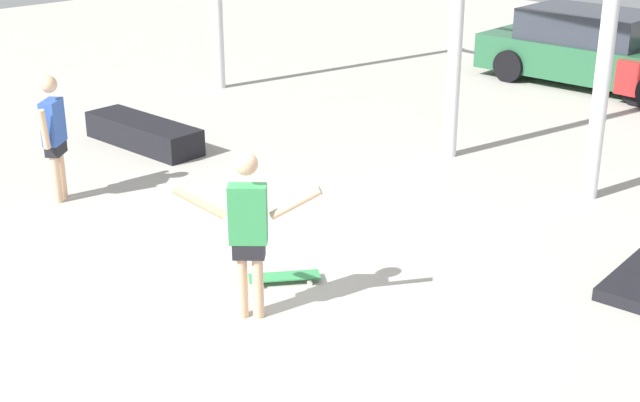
{
  "coord_description": "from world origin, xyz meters",
  "views": [
    {
      "loc": [
        6.58,
        -4.9,
        4.21
      ],
      "look_at": [
        0.24,
        1.09,
        0.75
      ],
      "focal_mm": 50.0,
      "sensor_mm": 36.0,
      "label": 1
    }
  ],
  "objects_px": {
    "grind_box": "(144,133)",
    "parked_car_green": "(592,50)",
    "skateboard": "(284,277)",
    "skateboarder": "(248,226)",
    "bystander": "(54,133)"
  },
  "relations": [
    {
      "from": "parked_car_green",
      "to": "grind_box",
      "type": "bearing_deg",
      "value": -111.96
    },
    {
      "from": "skateboarder",
      "to": "parked_car_green",
      "type": "bearing_deg",
      "value": 58.45
    },
    {
      "from": "grind_box",
      "to": "bystander",
      "type": "bearing_deg",
      "value": -59.79
    },
    {
      "from": "skateboarder",
      "to": "bystander",
      "type": "relative_size",
      "value": 1.03
    },
    {
      "from": "skateboard",
      "to": "grind_box",
      "type": "relative_size",
      "value": 0.35
    },
    {
      "from": "grind_box",
      "to": "parked_car_green",
      "type": "xyz_separation_m",
      "value": [
        2.6,
        8.31,
        0.47
      ]
    },
    {
      "from": "parked_car_green",
      "to": "bystander",
      "type": "relative_size",
      "value": 2.66
    },
    {
      "from": "skateboard",
      "to": "grind_box",
      "type": "xyz_separation_m",
      "value": [
        -4.91,
        1.47,
        0.14
      ]
    },
    {
      "from": "skateboarder",
      "to": "grind_box",
      "type": "relative_size",
      "value": 0.79
    },
    {
      "from": "bystander",
      "to": "grind_box",
      "type": "bearing_deg",
      "value": -9.49
    },
    {
      "from": "skateboard",
      "to": "skateboarder",
      "type": "bearing_deg",
      "value": -120.76
    },
    {
      "from": "skateboard",
      "to": "parked_car_green",
      "type": "bearing_deg",
      "value": 48.0
    },
    {
      "from": "skateboard",
      "to": "grind_box",
      "type": "distance_m",
      "value": 5.13
    },
    {
      "from": "parked_car_green",
      "to": "skateboarder",
      "type": "bearing_deg",
      "value": -80.45
    },
    {
      "from": "grind_box",
      "to": "parked_car_green",
      "type": "height_order",
      "value": "parked_car_green"
    }
  ]
}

